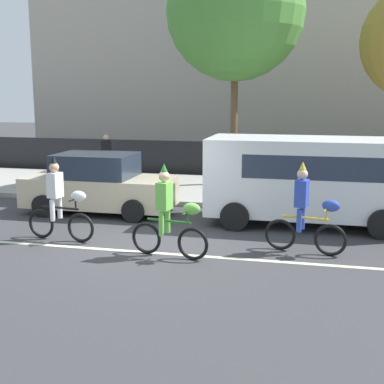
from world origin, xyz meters
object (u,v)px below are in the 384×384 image
Objects in this scene: parade_cyclist_zebra at (60,204)px; parked_car_beige at (99,185)px; parade_cyclist_cobalt at (306,214)px; pedestrian_onlooker at (107,155)px; parked_van_white at (312,175)px; parade_cyclist_lime at (170,217)px.

parade_cyclist_zebra is 0.47× the size of parked_car_beige.
parked_car_beige is (-5.67, 2.54, -0.06)m from parade_cyclist_cobalt.
parked_car_beige is 2.53× the size of pedestrian_onlooker.
parade_cyclist_zebra is 6.13m from parked_van_white.
parade_cyclist_cobalt is at bearing -44.15° from pedestrian_onlooker.
pedestrian_onlooker is at bearing 109.62° from parked_car_beige.
parade_cyclist_lime reaches higher than parked_car_beige.
parade_cyclist_zebra is 1.00× the size of parade_cyclist_lime.
parked_van_white is 8.68m from pedestrian_onlooker.
pedestrian_onlooker is at bearing 104.37° from parade_cyclist_zebra.
parade_cyclist_zebra is 5.41m from parade_cyclist_cobalt.
parked_car_beige is at bearing 155.88° from parade_cyclist_cobalt.
parade_cyclist_cobalt is (5.40, 0.28, 0.00)m from parade_cyclist_zebra.
pedestrian_onlooker is (-1.88, 7.36, 0.17)m from parade_cyclist_zebra.
parade_cyclist_cobalt is 1.19× the size of pedestrian_onlooker.
parked_van_white is 3.09× the size of pedestrian_onlooker.
parked_van_white is at bearing -0.76° from parked_car_beige.
pedestrian_onlooker is (-1.62, 4.54, 0.23)m from parked_car_beige.
pedestrian_onlooker is (-7.29, 7.08, 0.17)m from parade_cyclist_cobalt.
parked_van_white is at bearing -32.11° from pedestrian_onlooker.
parked_van_white reaches higher than parked_car_beige.
parade_cyclist_cobalt is 2.50m from parked_van_white.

